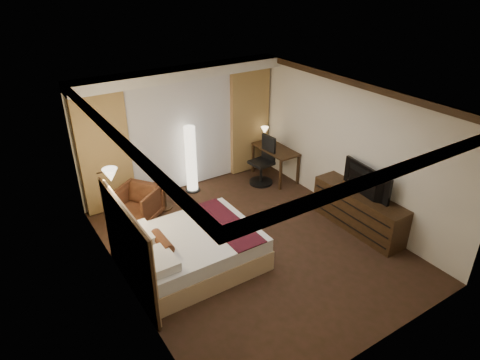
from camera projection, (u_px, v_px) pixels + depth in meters
floor at (252, 245)px, 7.74m from camera, size 4.50×5.50×0.01m
ceiling at (254, 100)px, 6.49m from camera, size 4.50×5.50×0.01m
back_wall at (180, 129)px, 9.16m from camera, size 4.50×0.02×2.70m
left_wall at (122, 219)px, 6.03m from camera, size 0.02×5.50×2.70m
right_wall at (349, 149)px, 8.20m from camera, size 0.02×5.50×2.70m
crown_molding at (254, 104)px, 6.52m from camera, size 4.50×5.50×0.12m
soffit at (182, 73)px, 8.39m from camera, size 4.50×0.50×0.20m
curtain_sheer at (182, 135)px, 9.15m from camera, size 2.48×0.04×2.45m
curtain_left_drape at (104, 153)px, 8.28m from camera, size 1.00×0.14×2.45m
curtain_right_drape at (249, 121)px, 9.92m from camera, size 1.00×0.14×2.45m
wall_sconce at (110, 175)px, 6.64m from camera, size 0.24×0.24×0.24m
bed at (194, 250)px, 7.10m from camera, size 2.11×1.64×0.62m
headboard at (129, 250)px, 6.38m from camera, size 0.12×1.94×1.50m
armchair at (137, 203)px, 8.32m from camera, size 1.00×1.01×0.77m
side_table at (163, 197)px, 8.76m from camera, size 0.48×0.48×0.53m
floor_lamp at (191, 159)px, 9.20m from camera, size 0.32×0.32×1.52m
desk at (275, 163)px, 9.93m from camera, size 0.55×1.17×0.75m
desk_lamp at (265, 135)px, 10.00m from camera, size 0.18×0.18×0.34m
office_chair at (261, 161)px, 9.60m from camera, size 0.59×0.59×1.12m
dresser at (358, 211)px, 8.07m from camera, size 0.50×1.94×0.75m
television at (362, 178)px, 7.72m from camera, size 0.78×1.23×0.15m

